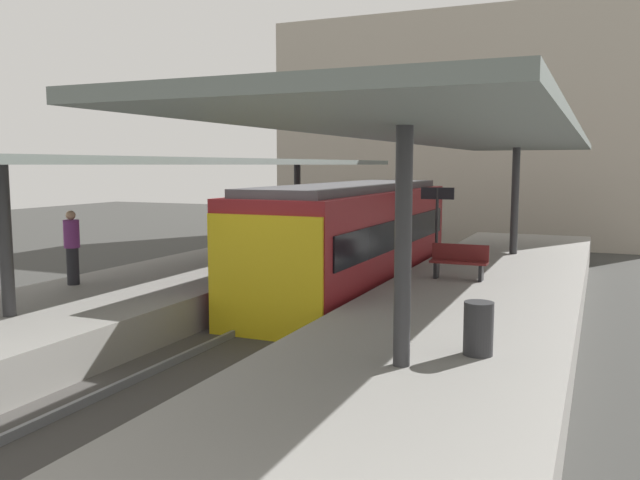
% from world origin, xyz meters
% --- Properties ---
extents(ground_plane, '(80.00, 80.00, 0.00)m').
position_xyz_m(ground_plane, '(0.00, 0.00, 0.00)').
color(ground_plane, '#383835').
extents(platform_left, '(4.40, 28.00, 1.00)m').
position_xyz_m(platform_left, '(-3.80, 0.00, 0.50)').
color(platform_left, gray).
rests_on(platform_left, ground_plane).
extents(platform_right, '(4.40, 28.00, 1.00)m').
position_xyz_m(platform_right, '(3.80, 0.00, 0.50)').
color(platform_right, gray).
rests_on(platform_right, ground_plane).
extents(track_ballast, '(3.20, 28.00, 0.20)m').
position_xyz_m(track_ballast, '(0.00, 0.00, 0.10)').
color(track_ballast, '#423F3D').
rests_on(track_ballast, ground_plane).
extents(rail_near_side, '(0.08, 28.00, 0.14)m').
position_xyz_m(rail_near_side, '(-0.72, 0.00, 0.27)').
color(rail_near_side, slate).
rests_on(rail_near_side, track_ballast).
extents(rail_far_side, '(0.08, 28.00, 0.14)m').
position_xyz_m(rail_far_side, '(0.72, 0.00, 0.27)').
color(rail_far_side, slate).
rests_on(rail_far_side, track_ballast).
extents(commuter_train, '(2.78, 10.28, 3.10)m').
position_xyz_m(commuter_train, '(0.00, 3.18, 1.73)').
color(commuter_train, maroon).
rests_on(commuter_train, track_ballast).
extents(canopy_left, '(4.18, 21.00, 2.98)m').
position_xyz_m(canopy_left, '(-3.80, 1.40, 3.87)').
color(canopy_left, '#333335').
rests_on(canopy_left, platform_left).
extents(canopy_right, '(4.18, 21.00, 3.51)m').
position_xyz_m(canopy_right, '(3.80, 1.40, 4.38)').
color(canopy_right, '#333335').
rests_on(canopy_right, platform_right).
extents(platform_bench, '(1.40, 0.41, 0.86)m').
position_xyz_m(platform_bench, '(3.14, 2.40, 1.46)').
color(platform_bench, black).
rests_on(platform_bench, platform_right).
extents(platform_sign, '(0.90, 0.08, 2.21)m').
position_xyz_m(platform_sign, '(2.23, 3.82, 2.62)').
color(platform_sign, '#262628').
rests_on(platform_sign, platform_right).
extents(litter_bin, '(0.44, 0.44, 0.80)m').
position_xyz_m(litter_bin, '(4.70, -3.94, 1.40)').
color(litter_bin, '#2D2D30').
rests_on(litter_bin, platform_right).
extents(passenger_near_bench, '(0.36, 0.36, 1.75)m').
position_xyz_m(passenger_near_bench, '(-5.08, -1.96, 1.91)').
color(passenger_near_bench, '#232328').
rests_on(passenger_near_bench, platform_left).
extents(station_building_backdrop, '(18.00, 6.00, 11.00)m').
position_xyz_m(station_building_backdrop, '(-0.39, 20.00, 5.50)').
color(station_building_backdrop, '#A89E8E').
rests_on(station_building_backdrop, ground_plane).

